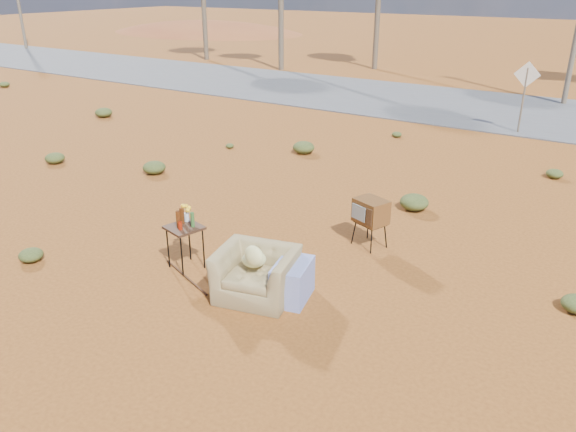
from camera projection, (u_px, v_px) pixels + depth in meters
The scene contains 9 objects.
ground at pixel (253, 280), 9.01m from camera, with size 140.00×140.00×0.00m, color brown.
highway at pixel (493, 110), 20.61m from camera, with size 140.00×7.00×0.04m, color #565659.
dirt_mound at pixel (206, 32), 50.28m from camera, with size 26.00×18.00×2.00m, color brown.
armchair at pixel (263, 269), 8.37m from camera, with size 1.47×1.15×1.01m.
tv_unit at pixel (371, 212), 9.90m from camera, with size 0.67×0.61×0.89m.
side_table at pixel (184, 224), 9.14m from camera, with size 0.64×0.64×1.05m.
rusty_bar at pixel (186, 277), 9.06m from camera, with size 0.04×0.04×1.37m, color #4D2714.
road_sign at pixel (525, 85), 16.96m from camera, with size 0.78×0.06×2.19m.
scrub_patch at pixel (337, 184), 12.78m from camera, with size 17.49×8.07×0.33m.
Camera 1 is at (4.76, -6.33, 4.47)m, focal length 35.00 mm.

